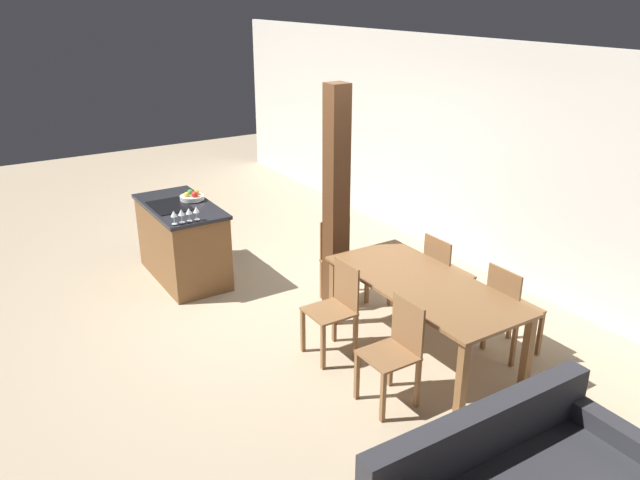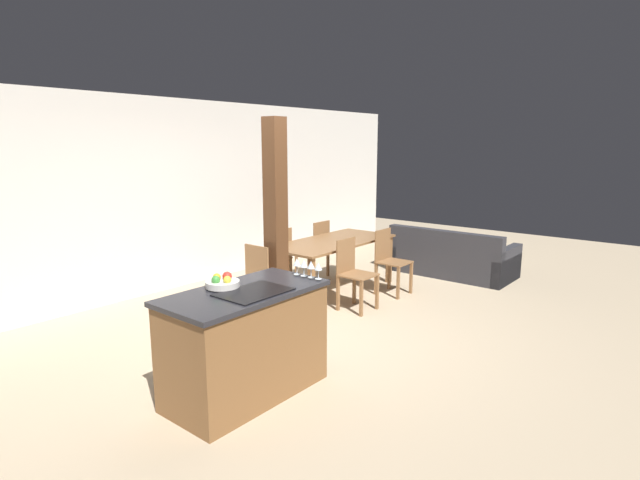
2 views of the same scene
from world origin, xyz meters
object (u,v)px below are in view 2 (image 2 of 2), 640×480
(dining_chair_near_left, at_px, (353,272))
(dining_chair_near_right, at_px, (390,260))
(timber_post, at_px, (276,220))
(dining_chair_far_left, at_px, (277,257))
(kitchen_island, at_px, (246,342))
(wine_glass_near, at_px, (318,267))
(wine_glass_middle, at_px, (311,265))
(dining_table, at_px, (332,247))
(dining_chair_far_right, at_px, (316,247))
(wine_glass_end, at_px, (297,263))
(fruit_bowl, at_px, (222,282))
(dining_chair_head_end, at_px, (264,278))
(couch, at_px, (452,259))
(wine_glass_far, at_px, (304,264))

(dining_chair_near_left, xyz_separation_m, dining_chair_near_right, (0.88, 0.00, 0.00))
(timber_post, bearing_deg, dining_chair_far_left, 44.14)
(kitchen_island, height_order, dining_chair_near_left, kitchen_island)
(wine_glass_near, relative_size, dining_chair_far_left, 0.16)
(wine_glass_middle, bearing_deg, dining_table, 33.58)
(dining_chair_far_right, bearing_deg, wine_glass_end, 36.71)
(wine_glass_end, bearing_deg, timber_post, 51.30)
(fruit_bowl, xyz_separation_m, dining_chair_near_left, (2.43, 0.40, -0.48))
(wine_glass_end, relative_size, dining_chair_head_end, 0.16)
(fruit_bowl, distance_m, dining_table, 3.08)
(kitchen_island, relative_size, dining_chair_far_left, 1.52)
(dining_chair_near_right, xyz_separation_m, couch, (1.51, -0.24, -0.22))
(wine_glass_end, bearing_deg, wine_glass_far, -90.00)
(kitchen_island, xyz_separation_m, dining_chair_far_right, (3.24, 1.93, 0.02))
(dining_chair_far_right, height_order, couch, dining_chair_far_right)
(dining_chair_far_right, distance_m, timber_post, 2.01)
(couch, height_order, timber_post, timber_post)
(wine_glass_near, distance_m, dining_chair_far_left, 2.87)
(wine_glass_far, height_order, couch, wine_glass_far)
(wine_glass_middle, xyz_separation_m, wine_glass_end, (0.00, 0.17, 0.00))
(kitchen_island, xyz_separation_m, wine_glass_end, (0.61, -0.03, 0.57))
(kitchen_island, bearing_deg, dining_chair_far_right, 30.80)
(dining_table, height_order, dining_chair_far_left, dining_chair_far_left)
(wine_glass_end, distance_m, dining_chair_head_end, 1.64)
(couch, bearing_deg, kitchen_island, 94.55)
(fruit_bowl, height_order, dining_table, fruit_bowl)
(kitchen_island, height_order, wine_glass_far, wine_glass_far)
(fruit_bowl, distance_m, wine_glass_end, 0.72)
(dining_chair_far_left, distance_m, timber_post, 1.35)
(wine_glass_end, relative_size, dining_chair_near_left, 0.16)
(fruit_bowl, xyz_separation_m, dining_chair_near_right, (3.31, 0.40, -0.48))
(wine_glass_far, relative_size, dining_chair_head_end, 0.16)
(dining_chair_far_left, bearing_deg, dining_chair_near_right, 123.13)
(kitchen_island, bearing_deg, couch, 4.14)
(dining_table, bearing_deg, couch, -25.15)
(dining_chair_head_end, bearing_deg, wine_glass_far, 148.31)
(fruit_bowl, relative_size, couch, 0.15)
(dining_chair_head_end, distance_m, timber_post, 0.72)
(wine_glass_far, distance_m, dining_chair_far_left, 2.75)
(wine_glass_far, height_order, dining_chair_far_left, wine_glass_far)
(dining_chair_near_right, distance_m, couch, 1.55)
(kitchen_island, distance_m, wine_glass_middle, 0.86)
(dining_chair_far_right, bearing_deg, dining_table, 56.87)
(dining_chair_far_left, bearing_deg, dining_chair_near_left, 90.00)
(wine_glass_near, bearing_deg, dining_chair_near_right, 18.25)
(dining_chair_far_right, bearing_deg, wine_glass_middle, 38.96)
(dining_chair_far_right, bearing_deg, couch, 133.63)
(wine_glass_middle, distance_m, wine_glass_far, 0.08)
(dining_table, xyz_separation_m, dining_chair_head_end, (-1.34, 0.00, -0.16))
(kitchen_island, relative_size, dining_chair_far_right, 1.52)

